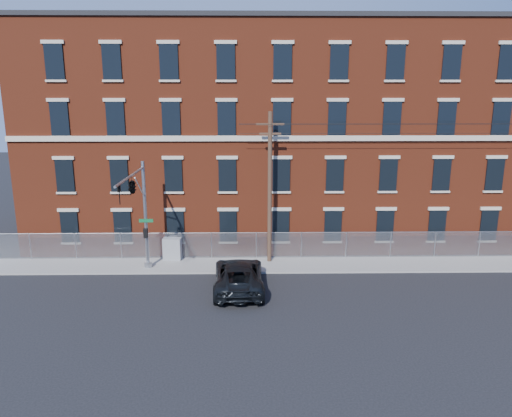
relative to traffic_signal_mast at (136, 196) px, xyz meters
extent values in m
plane|color=black|center=(6.00, -2.18, -5.39)|extent=(140.00, 140.00, 0.00)
cube|color=gray|center=(18.00, 2.82, -5.33)|extent=(65.00, 3.00, 0.12)
cube|color=maroon|center=(18.00, 11.82, 2.61)|extent=(55.00, 14.00, 16.00)
cube|color=black|center=(18.00, 11.82, 10.76)|extent=(55.30, 14.30, 0.30)
cube|color=#BBB19C|center=(18.00, 4.74, 2.91)|extent=(55.00, 0.18, 0.35)
cube|color=black|center=(-5.83, 4.76, -3.19)|extent=(1.20, 0.10, 2.20)
cube|color=black|center=(-5.83, 4.76, 0.41)|extent=(1.20, 0.10, 2.20)
cube|color=black|center=(-5.83, 4.76, 4.21)|extent=(1.20, 0.10, 2.20)
cube|color=black|center=(-5.83, 4.76, 7.81)|extent=(1.20, 0.10, 2.20)
cube|color=black|center=(-2.17, 4.76, -3.19)|extent=(1.20, 0.10, 2.20)
cube|color=black|center=(-2.17, 4.76, 0.41)|extent=(1.20, 0.10, 2.20)
cube|color=black|center=(-2.17, 4.76, 4.21)|extent=(1.20, 0.10, 2.20)
cube|color=black|center=(-2.17, 4.76, 7.81)|extent=(1.20, 0.10, 2.20)
cube|color=black|center=(1.50, 4.76, -3.19)|extent=(1.20, 0.10, 2.20)
cube|color=black|center=(1.50, 4.76, 0.41)|extent=(1.20, 0.10, 2.20)
cube|color=black|center=(1.50, 4.76, 4.21)|extent=(1.20, 0.10, 2.20)
cube|color=black|center=(1.50, 4.76, 7.81)|extent=(1.20, 0.10, 2.20)
cube|color=black|center=(5.17, 4.76, -3.19)|extent=(1.20, 0.10, 2.20)
cube|color=black|center=(5.17, 4.76, 0.41)|extent=(1.20, 0.10, 2.20)
cube|color=black|center=(5.17, 4.76, 4.21)|extent=(1.20, 0.10, 2.20)
cube|color=black|center=(5.17, 4.76, 7.81)|extent=(1.20, 0.10, 2.20)
cube|color=black|center=(8.83, 4.76, -3.19)|extent=(1.20, 0.10, 2.20)
cube|color=black|center=(8.83, 4.76, 0.41)|extent=(1.20, 0.10, 2.20)
cube|color=black|center=(8.83, 4.76, 4.21)|extent=(1.20, 0.10, 2.20)
cube|color=black|center=(8.83, 4.76, 7.81)|extent=(1.20, 0.10, 2.20)
cube|color=black|center=(12.50, 4.76, -3.19)|extent=(1.20, 0.10, 2.20)
cube|color=black|center=(12.50, 4.76, 0.41)|extent=(1.20, 0.10, 2.20)
cube|color=black|center=(12.50, 4.76, 4.21)|extent=(1.20, 0.10, 2.20)
cube|color=black|center=(12.50, 4.76, 7.81)|extent=(1.20, 0.10, 2.20)
cube|color=black|center=(16.17, 4.76, -3.19)|extent=(1.20, 0.10, 2.20)
cube|color=black|center=(16.17, 4.76, 0.41)|extent=(1.20, 0.10, 2.20)
cube|color=black|center=(16.17, 4.76, 4.21)|extent=(1.20, 0.10, 2.20)
cube|color=black|center=(16.17, 4.76, 7.81)|extent=(1.20, 0.10, 2.20)
cube|color=black|center=(19.83, 4.76, -3.19)|extent=(1.20, 0.10, 2.20)
cube|color=black|center=(19.83, 4.76, 0.41)|extent=(1.20, 0.10, 2.20)
cube|color=black|center=(19.83, 4.76, 4.21)|extent=(1.20, 0.10, 2.20)
cube|color=black|center=(19.83, 4.76, 7.81)|extent=(1.20, 0.10, 2.20)
cube|color=black|center=(23.50, 4.76, -3.19)|extent=(1.20, 0.10, 2.20)
cube|color=black|center=(23.50, 4.76, 0.41)|extent=(1.20, 0.10, 2.20)
cube|color=black|center=(23.50, 4.76, 4.21)|extent=(1.20, 0.10, 2.20)
cube|color=black|center=(23.50, 4.76, 7.81)|extent=(1.20, 0.10, 2.20)
cube|color=#A5A8AD|center=(18.00, 4.12, -4.37)|extent=(59.00, 0.02, 1.80)
cylinder|color=#9EA0A5|center=(18.00, 4.12, -3.47)|extent=(59.00, 0.04, 0.04)
cylinder|color=#9EA0A5|center=(-8.39, 4.12, -4.37)|extent=(0.06, 0.06, 1.85)
cylinder|color=#9EA0A5|center=(-5.29, 4.12, -4.37)|extent=(0.06, 0.06, 1.85)
cylinder|color=#9EA0A5|center=(-2.18, 4.12, -4.37)|extent=(0.06, 0.06, 1.85)
cylinder|color=#9EA0A5|center=(0.92, 4.12, -4.37)|extent=(0.06, 0.06, 1.85)
cylinder|color=#9EA0A5|center=(4.03, 4.12, -4.37)|extent=(0.06, 0.06, 1.85)
cylinder|color=#9EA0A5|center=(7.13, 4.12, -4.37)|extent=(0.06, 0.06, 1.85)
cylinder|color=#9EA0A5|center=(10.24, 4.12, -4.37)|extent=(0.06, 0.06, 1.85)
cylinder|color=#9EA0A5|center=(13.34, 4.12, -4.37)|extent=(0.06, 0.06, 1.85)
cylinder|color=#9EA0A5|center=(16.45, 4.12, -4.37)|extent=(0.06, 0.06, 1.85)
cylinder|color=#9EA0A5|center=(19.55, 4.12, -4.37)|extent=(0.06, 0.06, 1.85)
cylinder|color=#9EA0A5|center=(22.66, 4.12, -4.37)|extent=(0.06, 0.06, 1.85)
cylinder|color=#9EA0A5|center=(0.00, 2.32, -1.77)|extent=(0.22, 0.22, 7.00)
cylinder|color=#9EA0A5|center=(0.00, 2.32, -5.07)|extent=(0.50, 0.50, 0.40)
cylinder|color=#9EA0A5|center=(0.00, -0.93, 1.33)|extent=(0.14, 6.50, 0.14)
cylinder|color=#9EA0A5|center=(0.00, 1.12, 0.33)|extent=(0.08, 2.18, 1.56)
cube|color=#0C592D|center=(0.05, 2.17, -2.07)|extent=(0.90, 0.03, 0.22)
cube|color=black|center=(0.00, 2.07, -2.87)|extent=(0.25, 0.25, 0.60)
imported|color=black|center=(0.00, -3.48, 0.78)|extent=(0.16, 0.20, 1.00)
imported|color=black|center=(0.00, -0.68, 0.78)|extent=(0.53, 2.48, 1.00)
cylinder|color=#4D3426|center=(8.00, 3.42, -0.27)|extent=(0.28, 0.28, 10.00)
cube|color=#4D3426|center=(8.00, 3.42, 3.93)|extent=(1.80, 0.12, 0.12)
cube|color=#4D3426|center=(8.00, 3.42, 3.33)|extent=(1.40, 0.12, 0.12)
imported|color=black|center=(6.01, -1.11, -4.54)|extent=(2.95, 6.14, 1.69)
cube|color=gray|center=(1.38, 3.82, -4.51)|extent=(1.27, 0.73, 1.52)
camera|label=1|loc=(6.61, -27.65, 5.82)|focal=33.83mm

